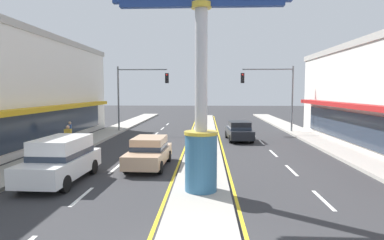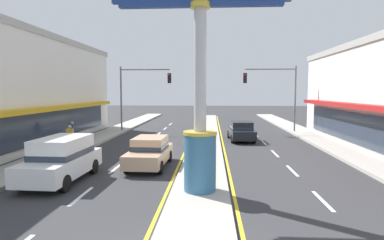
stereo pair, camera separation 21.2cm
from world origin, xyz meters
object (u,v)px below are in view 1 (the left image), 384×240
object	(u,v)px
traffic_light_right_side	(273,87)
pedestrian_near_kerb	(68,137)
district_sign	(201,85)
sedan_far_right_lane	(239,131)
sedan_near_left_lane	(149,152)
traffic_light_left_side	(137,87)
pedestrian_far_side	(70,131)
suv_near_right_lane	(61,159)

from	to	relation	value
traffic_light_right_side	pedestrian_near_kerb	distance (m)	18.61
district_sign	sedan_far_right_lane	size ratio (longest dim) A/B	1.88
sedan_near_left_lane	traffic_light_left_side	bearing A→B (deg)	104.54
district_sign	traffic_light_right_side	xyz separation A→B (m)	(6.34, 18.32, 0.13)
traffic_light_right_side	pedestrian_far_side	world-z (taller)	traffic_light_right_side
sedan_far_right_lane	pedestrian_near_kerb	distance (m)	12.70
suv_near_right_lane	sedan_near_left_lane	xyz separation A→B (m)	(3.30, 2.90, -0.20)
sedan_far_right_lane	suv_near_right_lane	bearing A→B (deg)	-126.07
district_sign	suv_near_right_lane	bearing A→B (deg)	166.45
district_sign	sedan_near_left_lane	size ratio (longest dim) A/B	1.89
suv_near_right_lane	pedestrian_far_side	size ratio (longest dim) A/B	2.92
traffic_light_left_side	pedestrian_near_kerb	xyz separation A→B (m)	(-1.85, -11.07, -3.13)
pedestrian_far_side	sedan_near_left_lane	bearing A→B (deg)	-41.19
suv_near_right_lane	sedan_near_left_lane	world-z (taller)	suv_near_right_lane
district_sign	traffic_light_left_side	world-z (taller)	district_sign
sedan_near_left_lane	district_sign	bearing A→B (deg)	-57.71
suv_near_right_lane	sedan_far_right_lane	xyz separation A→B (m)	(8.81, 12.09, -0.20)
sedan_far_right_lane	pedestrian_far_side	size ratio (longest dim) A/B	2.75
district_sign	traffic_light_right_side	size ratio (longest dim) A/B	1.33
suv_near_right_lane	sedan_far_right_lane	distance (m)	14.96
suv_near_right_lane	pedestrian_far_side	bearing A→B (deg)	110.92
traffic_light_right_side	pedestrian_near_kerb	world-z (taller)	traffic_light_right_side
district_sign	sedan_far_right_lane	world-z (taller)	district_sign
sedan_far_right_lane	sedan_near_left_lane	bearing A→B (deg)	-120.93
traffic_light_left_side	sedan_far_right_lane	xyz separation A→B (m)	(9.10, -4.64, -3.46)
district_sign	sedan_near_left_lane	bearing A→B (deg)	122.29
district_sign	sedan_near_left_lane	xyz separation A→B (m)	(-2.75, 4.36, -3.33)
traffic_light_right_side	sedan_near_left_lane	world-z (taller)	traffic_light_right_side
suv_near_right_lane	pedestrian_near_kerb	world-z (taller)	suv_near_right_lane
pedestrian_far_side	pedestrian_near_kerb	bearing A→B (deg)	-68.64
pedestrian_near_kerb	sedan_near_left_lane	bearing A→B (deg)	-26.95
traffic_light_left_side	sedan_near_left_lane	size ratio (longest dim) A/B	1.42
sedan_near_left_lane	pedestrian_far_side	world-z (taller)	pedestrian_far_side
traffic_light_right_side	pedestrian_near_kerb	xyz separation A→B (m)	(-14.53, -11.20, -3.13)
sedan_far_right_lane	pedestrian_far_side	bearing A→B (deg)	-164.33
district_sign	traffic_light_right_side	bearing A→B (deg)	70.91
district_sign	pedestrian_far_side	size ratio (longest dim) A/B	5.16
pedestrian_near_kerb	traffic_light_right_side	bearing A→B (deg)	37.63
traffic_light_left_side	traffic_light_right_side	distance (m)	12.68
traffic_light_left_side	sedan_far_right_lane	size ratio (longest dim) A/B	1.41
traffic_light_right_side	suv_near_right_lane	size ratio (longest dim) A/B	1.33
suv_near_right_lane	sedan_near_left_lane	distance (m)	4.40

